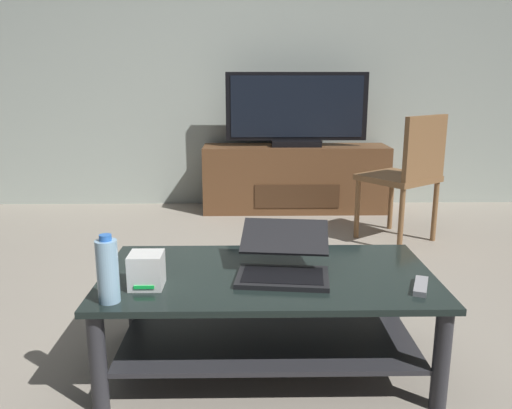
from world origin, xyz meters
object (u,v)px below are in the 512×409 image
object	(u,v)px
media_cabinet	(295,178)
cell_phone	(146,254)
water_bottle_near	(108,270)
tv_remote	(421,286)
television	(297,111)
laptop	(284,260)
coffee_table	(268,302)
router_box	(147,270)
dining_chair	(408,171)

from	to	relation	value
media_cabinet	cell_phone	world-z (taller)	media_cabinet
water_bottle_near	tv_remote	bearing A→B (deg)	4.70
water_bottle_near	cell_phone	xyz separation A→B (m)	(0.03, 0.46, -0.11)
television	laptop	size ratio (longest dim) A/B	2.90
coffee_table	tv_remote	xyz separation A→B (m)	(0.54, -0.17, 0.13)
coffee_table	water_bottle_near	bearing A→B (deg)	-154.90
laptop	router_box	bearing A→B (deg)	-166.66
coffee_table	dining_chair	xyz separation A→B (m)	(1.02, 1.60, 0.23)
cell_phone	television	bearing A→B (deg)	69.76
coffee_table	television	xyz separation A→B (m)	(0.34, 2.50, 0.58)
dining_chair	water_bottle_near	bearing A→B (deg)	-130.16
cell_phone	tv_remote	size ratio (longest dim) A/B	0.88
television	router_box	distance (m)	2.77
television	dining_chair	distance (m)	1.18
water_bottle_near	cell_phone	size ratio (longest dim) A/B	1.68
cell_phone	laptop	bearing A→B (deg)	-21.06
tv_remote	water_bottle_near	bearing A→B (deg)	-154.12
coffee_table	laptop	world-z (taller)	laptop
router_box	water_bottle_near	xyz separation A→B (m)	(-0.10, -0.13, 0.05)
laptop	router_box	world-z (taller)	laptop
media_cabinet	laptop	world-z (taller)	same
dining_chair	water_bottle_near	world-z (taller)	dining_chair
coffee_table	tv_remote	world-z (taller)	tv_remote
tv_remote	cell_phone	bearing A→B (deg)	-178.47
dining_chair	router_box	xyz separation A→B (m)	(-1.46, -1.73, -0.05)
television	laptop	xyz separation A→B (m)	(-0.28, -2.51, -0.40)
router_box	cell_phone	world-z (taller)	router_box
laptop	router_box	size ratio (longest dim) A/B	3.23
coffee_table	media_cabinet	xyz separation A→B (m)	(0.34, 2.52, 0.01)
laptop	router_box	xyz separation A→B (m)	(-0.50, -0.12, 0.01)
coffee_table	cell_phone	distance (m)	0.56
dining_chair	router_box	world-z (taller)	dining_chair
laptop	tv_remote	distance (m)	0.51
dining_chair	tv_remote	size ratio (longest dim) A/B	5.56
laptop	tv_remote	world-z (taller)	laptop
media_cabinet	router_box	size ratio (longest dim) A/B	12.46
dining_chair	water_bottle_near	size ratio (longest dim) A/B	3.78
laptop	water_bottle_near	xyz separation A→B (m)	(-0.60, -0.24, 0.06)
television	tv_remote	xyz separation A→B (m)	(0.21, -2.66, -0.45)
tv_remote	television	bearing A→B (deg)	115.59
television	router_box	xyz separation A→B (m)	(-0.78, -2.63, -0.40)
media_cabinet	cell_phone	bearing A→B (deg)	-110.10
television	water_bottle_near	bearing A→B (deg)	-107.73
router_box	cell_phone	xyz separation A→B (m)	(-0.07, 0.34, -0.06)
coffee_table	cell_phone	bearing A→B (deg)	157.59
media_cabinet	cell_phone	size ratio (longest dim) A/B	11.20
television	coffee_table	bearing A→B (deg)	-97.67
dining_chair	cell_phone	world-z (taller)	dining_chair
dining_chair	laptop	size ratio (longest dim) A/B	2.19
media_cabinet	dining_chair	bearing A→B (deg)	-53.15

